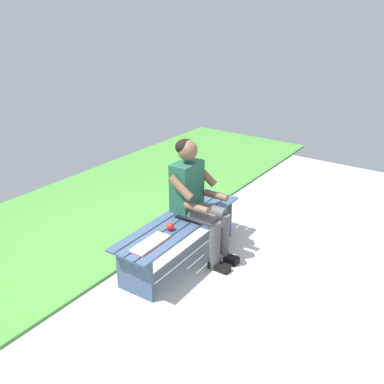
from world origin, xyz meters
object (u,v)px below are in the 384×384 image
(bench_near, at_px, (180,230))
(person_seated, at_px, (197,196))
(apple, at_px, (170,227))
(book_open, at_px, (150,244))

(bench_near, distance_m, person_seated, 0.39)
(bench_near, relative_size, apple, 21.98)
(person_seated, distance_m, apple, 0.43)
(bench_near, xyz_separation_m, apple, (0.22, 0.05, 0.15))
(bench_near, height_order, person_seated, person_seated)
(person_seated, relative_size, book_open, 3.04)
(person_seated, height_order, book_open, person_seated)
(book_open, bearing_deg, apple, -178.08)
(bench_near, xyz_separation_m, book_open, (0.54, 0.07, 0.12))
(bench_near, bearing_deg, person_seated, 146.79)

